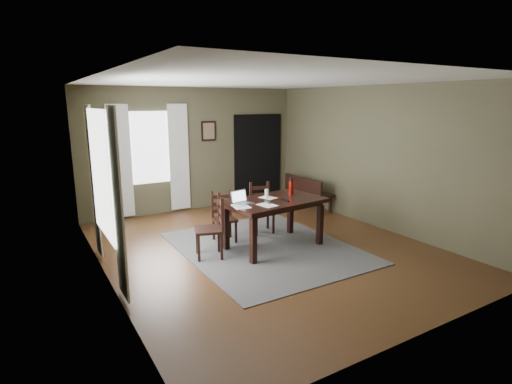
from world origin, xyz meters
TOP-DOWN VIEW (x-y plane):
  - ground at (0.00, 0.00)m, footprint 5.00×6.00m
  - room_shell at (0.00, 0.00)m, footprint 5.02×6.02m
  - rug at (0.00, 0.00)m, footprint 2.60×3.20m
  - dining_table at (0.15, -0.03)m, footprint 1.71×1.13m
  - chair_end at (-0.92, 0.08)m, footprint 0.54×0.54m
  - chair_back_left at (-0.44, 0.67)m, footprint 0.43×0.43m
  - chair_back_right at (0.40, 0.78)m, footprint 0.48×0.49m
  - bench at (2.15, 1.66)m, footprint 0.42×1.30m
  - laptop at (-0.45, 0.01)m, footprint 0.34×0.29m
  - computer_mouse at (-0.08, -0.20)m, footprint 0.05×0.09m
  - tv_remote at (0.26, -0.19)m, footprint 0.06×0.17m
  - drinking_glass at (0.12, 0.15)m, footprint 0.07×0.07m
  - water_bottle at (0.61, 0.13)m, footprint 0.11×0.11m
  - paper_a at (-0.54, -0.15)m, footprint 0.29×0.35m
  - paper_c at (0.13, 0.13)m, footprint 0.27×0.31m
  - paper_e at (-0.15, -0.29)m, footprint 0.27×0.33m
  - window_left at (-2.47, 0.20)m, footprint 0.01×1.30m
  - window_back at (-1.00, 2.97)m, footprint 1.00×0.01m
  - curtain_left_near at (-2.44, -0.62)m, footprint 0.03×0.48m
  - curtain_left_far at (-2.44, 1.02)m, footprint 0.03×0.48m
  - curtain_back_left at (-1.62, 2.94)m, footprint 0.44×0.03m
  - curtain_back_right at (-0.38, 2.94)m, footprint 0.44×0.03m
  - framed_picture at (0.35, 2.97)m, footprint 0.34×0.03m
  - doorway_back at (1.65, 2.97)m, footprint 1.30×0.03m

SIDE VIEW (x-z plane):
  - ground at x=0.00m, z-range -0.01..0.00m
  - rug at x=0.00m, z-range 0.00..0.01m
  - chair_back_left at x=-0.44m, z-range -0.01..0.86m
  - bench at x=2.15m, z-range 0.07..0.81m
  - chair_back_right at x=0.40m, z-range -0.01..0.91m
  - chair_end at x=-0.92m, z-range -0.01..0.97m
  - dining_table at x=0.15m, z-range 0.32..1.12m
  - paper_c at x=0.13m, z-range 0.82..0.82m
  - paper_e at x=-0.15m, z-range 0.82..0.82m
  - paper_a at x=-0.54m, z-range 0.82..0.82m
  - tv_remote at x=0.26m, z-range 0.82..0.84m
  - computer_mouse at x=-0.08m, z-range 0.82..0.85m
  - laptop at x=-0.45m, z-range 0.77..0.98m
  - drinking_glass at x=0.12m, z-range 0.82..0.96m
  - water_bottle at x=0.61m, z-range 0.81..1.09m
  - doorway_back at x=1.65m, z-range 0.00..2.10m
  - curtain_left_near at x=-2.44m, z-range 0.05..2.35m
  - curtain_left_far at x=-2.44m, z-range 0.05..2.35m
  - curtain_back_left at x=-1.62m, z-range 0.05..2.35m
  - curtain_back_right at x=-0.38m, z-range 0.05..2.35m
  - window_left at x=-2.47m, z-range 0.60..2.30m
  - window_back at x=-1.00m, z-range 0.70..2.20m
  - framed_picture at x=0.35m, z-range 1.53..1.97m
  - room_shell at x=0.00m, z-range 0.45..3.16m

